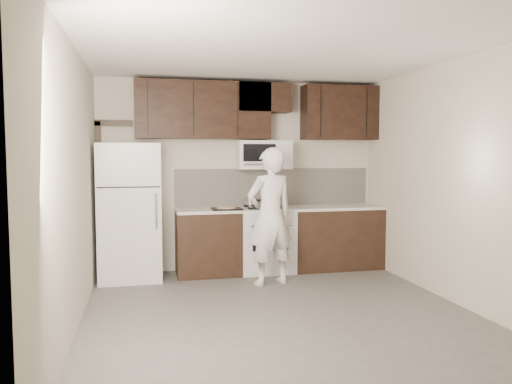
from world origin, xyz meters
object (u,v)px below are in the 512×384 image
object	(u,v)px
refrigerator	(130,212)
microwave	(263,155)
stove	(265,239)
person	(270,216)

from	to	relation	value
refrigerator	microwave	bearing A→B (deg)	5.15
stove	person	distance (m)	0.82
microwave	person	xyz separation A→B (m)	(-0.11, -0.82, -0.78)
stove	person	bearing A→B (deg)	-98.86
microwave	refrigerator	world-z (taller)	microwave
stove	microwave	distance (m)	1.20
microwave	refrigerator	xyz separation A→B (m)	(-1.85, -0.17, -0.75)
microwave	refrigerator	distance (m)	2.00
refrigerator	person	world-z (taller)	refrigerator
microwave	refrigerator	bearing A→B (deg)	-174.85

